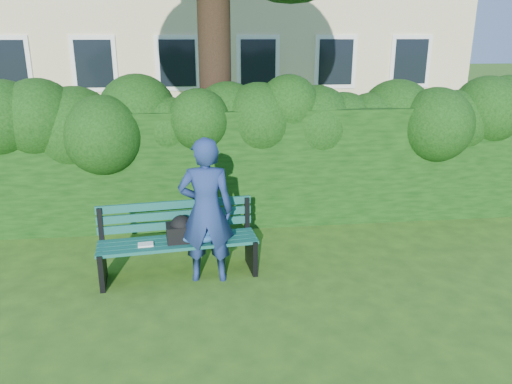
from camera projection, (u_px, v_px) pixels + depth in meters
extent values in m
plane|color=#2C4F18|center=(262.00, 281.00, 6.08)|extent=(80.00, 80.00, 0.00)
cube|color=white|center=(8.00, 64.00, 14.20)|extent=(1.30, 0.08, 1.60)
cube|color=black|center=(7.00, 65.00, 14.16)|extent=(1.05, 0.04, 1.35)
cube|color=white|center=(94.00, 64.00, 14.48)|extent=(1.30, 0.08, 1.60)
cube|color=black|center=(94.00, 64.00, 14.44)|extent=(1.05, 0.04, 1.35)
cube|color=white|center=(178.00, 63.00, 14.75)|extent=(1.30, 0.08, 1.60)
cube|color=black|center=(178.00, 63.00, 14.71)|extent=(1.05, 0.04, 1.35)
cube|color=white|center=(258.00, 63.00, 15.03)|extent=(1.30, 0.08, 1.60)
cube|color=black|center=(258.00, 63.00, 14.99)|extent=(1.05, 0.04, 1.35)
cube|color=white|center=(335.00, 62.00, 15.30)|extent=(1.30, 0.08, 1.60)
cube|color=black|center=(336.00, 62.00, 15.27)|extent=(1.05, 0.04, 1.35)
cube|color=white|center=(410.00, 62.00, 15.58)|extent=(1.30, 0.08, 1.60)
cube|color=black|center=(411.00, 62.00, 15.54)|extent=(1.05, 0.04, 1.35)
cube|color=black|center=(244.00, 164.00, 7.88)|extent=(10.00, 1.00, 1.80)
cylinder|color=black|center=(215.00, 51.00, 7.96)|extent=(0.52, 0.52, 5.21)
cube|color=#0E473A|center=(179.00, 248.00, 5.91)|extent=(1.92, 0.30, 0.04)
cube|color=#0E473A|center=(179.00, 244.00, 6.02)|extent=(1.92, 0.30, 0.04)
cube|color=#0E473A|center=(178.00, 240.00, 6.13)|extent=(1.92, 0.30, 0.04)
cube|color=#0E473A|center=(177.00, 237.00, 6.24)|extent=(1.92, 0.30, 0.04)
cube|color=#0E473A|center=(176.00, 225.00, 6.28)|extent=(1.91, 0.23, 0.10)
cube|color=#0E473A|center=(176.00, 215.00, 6.25)|extent=(1.91, 0.23, 0.10)
cube|color=#0E473A|center=(175.00, 205.00, 6.22)|extent=(1.91, 0.23, 0.10)
cube|color=black|center=(102.00, 267.00, 5.96)|extent=(0.11, 0.50, 0.44)
cube|color=black|center=(101.00, 225.00, 6.07)|extent=(0.07, 0.07, 0.45)
cube|color=black|center=(100.00, 252.00, 5.84)|extent=(0.10, 0.42, 0.05)
cube|color=black|center=(251.00, 253.00, 6.34)|extent=(0.11, 0.50, 0.44)
cube|color=black|center=(247.00, 214.00, 6.45)|extent=(0.07, 0.07, 0.45)
cube|color=black|center=(252.00, 238.00, 6.23)|extent=(0.10, 0.42, 0.05)
cube|color=white|center=(146.00, 245.00, 5.94)|extent=(0.19, 0.15, 0.02)
cube|color=black|center=(182.00, 232.00, 6.05)|extent=(0.39, 0.30, 0.21)
imported|color=navy|center=(206.00, 211.00, 5.87)|extent=(0.67, 0.47, 1.77)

